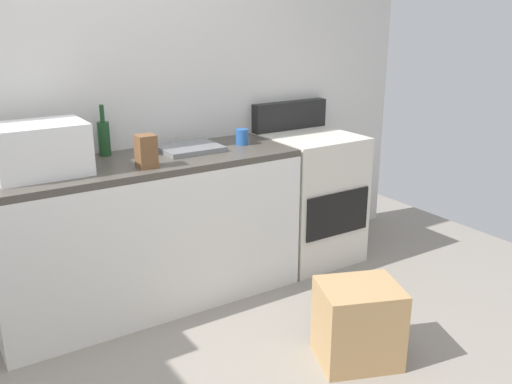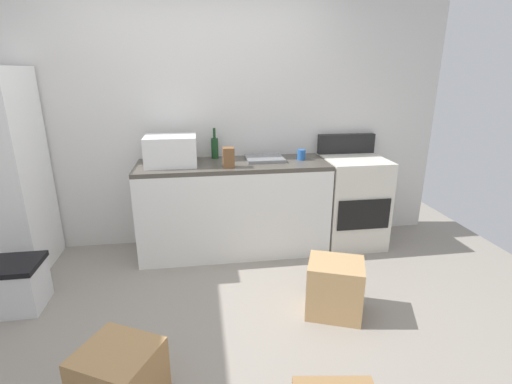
# 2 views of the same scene
# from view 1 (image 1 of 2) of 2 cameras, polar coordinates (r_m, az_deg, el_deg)

# --- Properties ---
(wall_back) EXTENTS (5.00, 0.10, 2.60)m
(wall_back) POSITION_cam_1_polar(r_m,az_deg,el_deg) (3.44, -18.66, 10.17)
(wall_back) COLOR silver
(wall_back) RESTS_ON ground_plane
(kitchen_counter) EXTENTS (1.80, 0.60, 0.90)m
(kitchen_counter) POSITION_cam_1_polar(r_m,az_deg,el_deg) (3.42, -10.88, -4.05)
(kitchen_counter) COLOR white
(kitchen_counter) RESTS_ON ground_plane
(stove_oven) EXTENTS (0.60, 0.61, 1.10)m
(stove_oven) POSITION_cam_1_polar(r_m,az_deg,el_deg) (3.99, 5.47, -0.33)
(stove_oven) COLOR silver
(stove_oven) RESTS_ON ground_plane
(microwave) EXTENTS (0.46, 0.34, 0.27)m
(microwave) POSITION_cam_1_polar(r_m,az_deg,el_deg) (3.09, -21.17, 4.09)
(microwave) COLOR white
(microwave) RESTS_ON kitchen_counter
(sink_basin) EXTENTS (0.36, 0.32, 0.03)m
(sink_basin) POSITION_cam_1_polar(r_m,az_deg,el_deg) (3.45, -6.84, 4.49)
(sink_basin) COLOR slate
(sink_basin) RESTS_ON kitchen_counter
(wine_bottle) EXTENTS (0.07, 0.07, 0.30)m
(wine_bottle) POSITION_cam_1_polar(r_m,az_deg,el_deg) (3.40, -15.26, 5.42)
(wine_bottle) COLOR #193F1E
(wine_bottle) RESTS_ON kitchen_counter
(coffee_mug) EXTENTS (0.08, 0.08, 0.10)m
(coffee_mug) POSITION_cam_1_polar(r_m,az_deg,el_deg) (3.58, -1.44, 5.65)
(coffee_mug) COLOR #2659A5
(coffee_mug) RESTS_ON kitchen_counter
(knife_block) EXTENTS (0.10, 0.10, 0.18)m
(knife_block) POSITION_cam_1_polar(r_m,az_deg,el_deg) (3.09, -11.15, 4.10)
(knife_block) COLOR brown
(knife_block) RESTS_ON kitchen_counter
(cardboard_box_small) EXTENTS (0.49, 0.45, 0.42)m
(cardboard_box_small) POSITION_cam_1_polar(r_m,az_deg,el_deg) (2.94, 10.37, -13.05)
(cardboard_box_small) COLOR tan
(cardboard_box_small) RESTS_ON ground_plane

